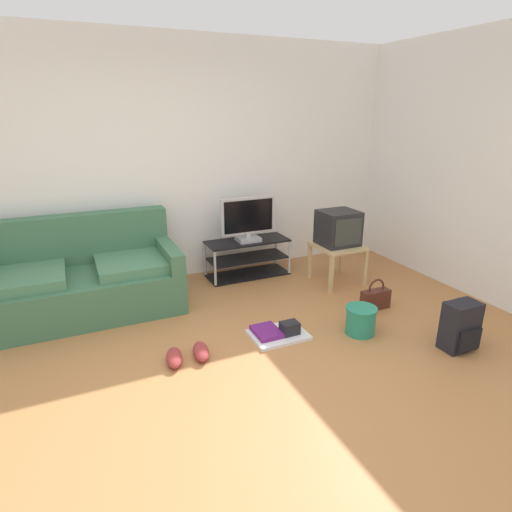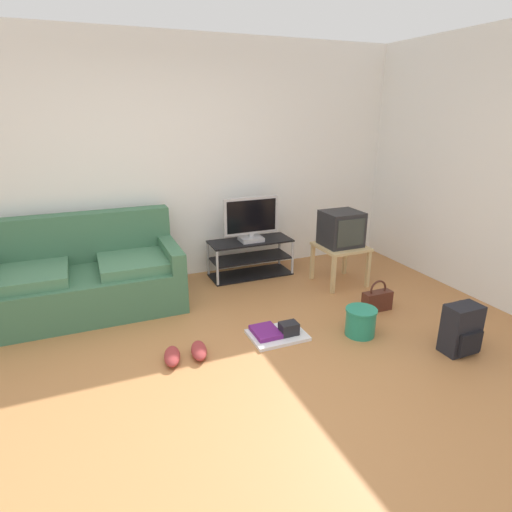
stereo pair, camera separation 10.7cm
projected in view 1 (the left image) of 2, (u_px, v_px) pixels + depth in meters
ground_plane at (231, 397)px, 3.02m from camera, size 9.00×9.80×0.02m
wall_back at (149, 164)px, 4.68m from camera, size 9.00×0.10×2.70m
wall_right at (470, 167)px, 4.48m from camera, size 0.10×3.60×2.70m
couch at (82, 280)px, 4.20m from camera, size 1.84×0.93×0.92m
tv_stand at (248, 258)px, 5.13m from camera, size 0.99×0.40×0.44m
flat_tv at (248, 220)px, 4.96m from camera, size 0.67×0.22×0.53m
side_table at (338, 251)px, 4.87m from camera, size 0.52×0.52×0.46m
crt_tv at (338, 228)px, 4.80m from camera, size 0.42×0.39×0.39m
backpack at (460, 327)px, 3.54m from camera, size 0.29×0.26×0.42m
handbag at (375, 298)px, 4.29m from camera, size 0.30×0.11×0.32m
cleaning_bucket at (361, 319)px, 3.81m from camera, size 0.28×0.28×0.25m
sneakers_pair at (188, 354)px, 3.44m from camera, size 0.40×0.31×0.09m
floor_tray at (278, 333)px, 3.79m from camera, size 0.49×0.37×0.14m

